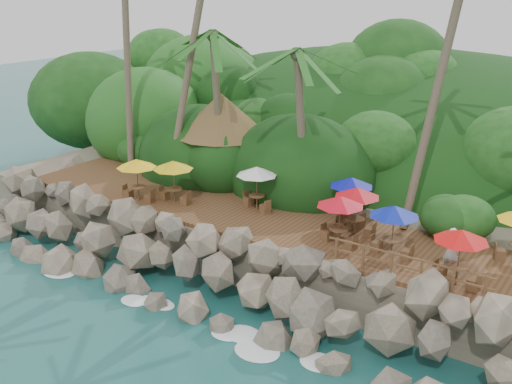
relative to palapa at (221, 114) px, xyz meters
The scene contains 11 objects.
ground 11.96m from the palapa, 64.49° to the right, with size 140.00×140.00×0.00m, color #19514F.
land_base 9.26m from the palapa, 55.49° to the left, with size 32.00×25.20×2.10m, color gray.
jungle_hill 15.85m from the palapa, 72.22° to the left, with size 44.80×28.00×15.40m, color #143811.
seawall 9.86m from the palapa, 58.81° to the right, with size 29.00×4.00×2.30m, color gray, non-canonical shape.
terrace 6.71m from the palapa, 37.40° to the right, with size 26.00×5.00×0.20m, color brown.
jungle_foliage 9.20m from the palapa, 50.95° to the left, with size 44.00×16.00×12.00m, color #143811, non-canonical shape.
foam_line 11.71m from the palapa, 63.77° to the right, with size 25.20×0.80×0.06m.
palapa is the anchor object (origin of this frame).
dining_clusters 8.82m from the palapa, 24.46° to the right, with size 18.67×5.12×2.08m.
railing 14.09m from the palapa, 24.85° to the right, with size 6.10×0.10×1.00m.
waiter 14.57m from the palapa, 17.88° to the right, with size 0.67×0.44×1.84m, color silver.
Camera 1 is at (14.49, -15.42, 12.55)m, focal length 42.78 mm.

